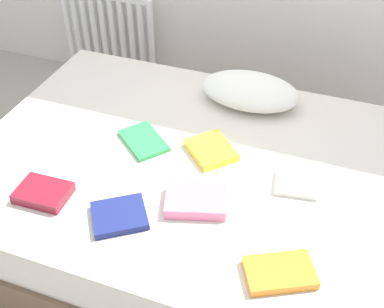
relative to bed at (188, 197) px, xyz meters
name	(u,v)px	position (x,y,z in m)	size (l,w,h in m)	color
ground_plane	(189,230)	(0.00, 0.00, -0.25)	(8.00, 8.00, 0.00)	#9E998E
bed	(188,197)	(0.00, 0.00, 0.00)	(2.00, 1.50, 0.50)	brown
radiator	(108,32)	(-1.05, 1.20, 0.15)	(0.71, 0.04, 0.56)	white
pillow	(250,91)	(0.15, 0.52, 0.33)	(0.51, 0.32, 0.15)	white
textbook_navy	(119,216)	(-0.12, -0.44, 0.27)	(0.21, 0.18, 0.03)	navy
textbook_maroon	(43,193)	(-0.47, -0.44, 0.27)	(0.21, 0.16, 0.04)	maroon
textbook_green	(144,141)	(-0.23, 0.03, 0.26)	(0.25, 0.16, 0.02)	green
textbook_white	(297,184)	(0.49, -0.02, 0.27)	(0.18, 0.15, 0.03)	white
textbook_pink	(196,201)	(0.13, -0.27, 0.28)	(0.24, 0.17, 0.05)	pink
textbook_yellow	(211,150)	(0.09, 0.07, 0.27)	(0.22, 0.18, 0.03)	yellow
textbook_orange	(280,272)	(0.52, -0.49, 0.27)	(0.24, 0.15, 0.03)	orange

